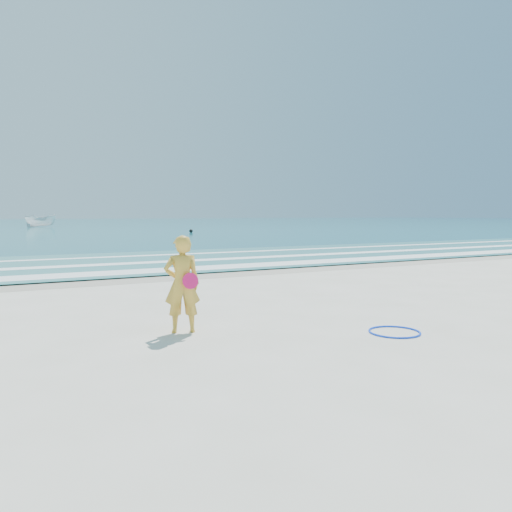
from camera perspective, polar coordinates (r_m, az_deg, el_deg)
name	(u,v)px	position (r m, az deg, el deg)	size (l,w,h in m)	color
ground	(348,337)	(8.28, 10.53, -9.12)	(400.00, 400.00, 0.00)	silver
wet_sand	(169,276)	(16.18, -9.88, -2.27)	(400.00, 2.40, 0.00)	#B2A893
ocean	(16,224)	(111.38, -25.75, 3.35)	(400.00, 190.00, 0.04)	#19727F
shallow	(130,262)	(20.96, -14.22, -0.62)	(400.00, 10.00, 0.01)	#59B7AD
foam_near	(157,270)	(17.41, -11.24, -1.63)	(400.00, 1.40, 0.01)	white
foam_mid	(135,263)	(20.18, -13.66, -0.79)	(400.00, 0.90, 0.01)	white
foam_far	(116,257)	(23.38, -15.71, -0.08)	(400.00, 0.60, 0.01)	white
hoop	(394,332)	(8.75, 15.55, -8.35)	(0.86, 0.86, 0.03)	#0D41FB
boat	(41,221)	(80.59, -23.38, 3.74)	(1.87, 4.98, 1.92)	white
buoy	(191,231)	(51.81, -7.44, 2.86)	(0.39, 0.39, 0.39)	black
woman	(182,284)	(8.42, -8.44, -3.19)	(0.68, 0.54, 1.63)	gold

